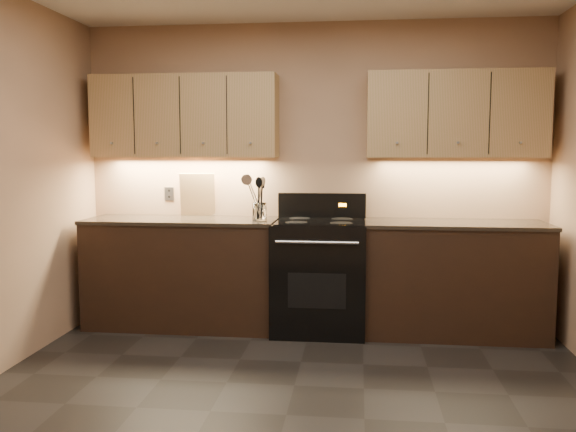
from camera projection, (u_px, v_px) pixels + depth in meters
name	position (u px, v px, depth m)	size (l,w,h in m)	color
floor	(286.00, 415.00, 3.48)	(4.00, 4.00, 0.00)	black
wall_back	(313.00, 174.00, 5.32)	(4.00, 0.04, 2.60)	tan
counter_left	(183.00, 272.00, 5.24)	(1.62, 0.62, 0.93)	black
counter_right	(454.00, 279.00, 4.98)	(1.46, 0.62, 0.93)	black
stove	(320.00, 274.00, 5.08)	(0.76, 0.68, 1.14)	black
upper_cab_left	(185.00, 116.00, 5.24)	(1.60, 0.30, 0.70)	tan
upper_cab_right	(456.00, 115.00, 4.98)	(1.44, 0.30, 0.70)	tan
outlet_plate	(169.00, 194.00, 5.48)	(0.09, 0.01, 0.12)	#B2B5BA
utensil_crock	(260.00, 212.00, 5.05)	(0.15, 0.15, 0.15)	white
cutting_board	(198.00, 194.00, 5.40)	(0.31, 0.02, 0.39)	tan
wooden_spoon	(256.00, 198.00, 5.04)	(0.06, 0.06, 0.34)	tan
black_spoon	(259.00, 198.00, 5.07)	(0.06, 0.06, 0.34)	black
black_turner	(261.00, 200.00, 5.01)	(0.08, 0.08, 0.32)	black
steel_spatula	(264.00, 194.00, 5.05)	(0.08, 0.08, 0.40)	silver
steel_skimmer	(262.00, 196.00, 5.02)	(0.09, 0.09, 0.37)	silver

